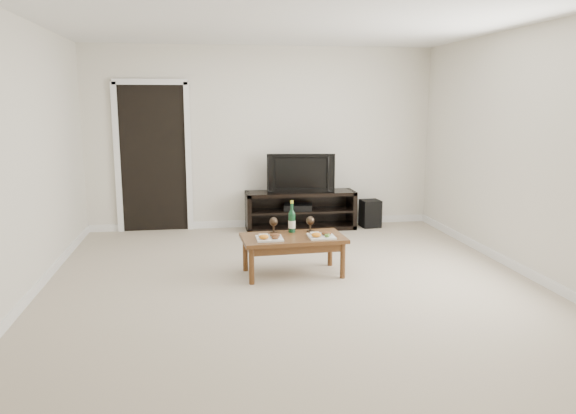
# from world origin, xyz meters

# --- Properties ---
(floor) EXTENTS (5.50, 5.50, 0.00)m
(floor) POSITION_xyz_m (0.00, 0.00, 0.00)
(floor) COLOR #C2B49C
(floor) RESTS_ON ground
(back_wall) EXTENTS (5.00, 0.04, 2.60)m
(back_wall) POSITION_xyz_m (0.00, 2.77, 1.30)
(back_wall) COLOR silver
(back_wall) RESTS_ON ground
(ceiling) EXTENTS (5.00, 5.50, 0.04)m
(ceiling) POSITION_xyz_m (0.00, 0.00, 2.62)
(ceiling) COLOR white
(ceiling) RESTS_ON back_wall
(doorway) EXTENTS (0.90, 0.02, 2.05)m
(doorway) POSITION_xyz_m (-1.55, 2.73, 1.02)
(doorway) COLOR black
(doorway) RESTS_ON ground
(media_console) EXTENTS (1.58, 0.45, 0.55)m
(media_console) POSITION_xyz_m (0.52, 2.50, 0.28)
(media_console) COLOR black
(media_console) RESTS_ON ground
(television) EXTENTS (0.97, 0.25, 0.55)m
(television) POSITION_xyz_m (0.52, 2.50, 0.83)
(television) COLOR black
(television) RESTS_ON media_console
(av_receiver) EXTENTS (0.45, 0.37, 0.08)m
(av_receiver) POSITION_xyz_m (0.48, 2.48, 0.33)
(av_receiver) COLOR black
(av_receiver) RESTS_ON media_console
(subwoofer) EXTENTS (0.29, 0.29, 0.40)m
(subwoofer) POSITION_xyz_m (1.56, 2.47, 0.20)
(subwoofer) COLOR black
(subwoofer) RESTS_ON ground
(coffee_table) EXTENTS (1.11, 0.65, 0.42)m
(coffee_table) POSITION_xyz_m (0.06, 0.36, 0.21)
(coffee_table) COLOR brown
(coffee_table) RESTS_ON ground
(plate_left) EXTENTS (0.27, 0.27, 0.07)m
(plate_left) POSITION_xyz_m (-0.20, 0.27, 0.45)
(plate_left) COLOR white
(plate_left) RESTS_ON coffee_table
(plate_right) EXTENTS (0.27, 0.27, 0.07)m
(plate_right) POSITION_xyz_m (0.35, 0.27, 0.45)
(plate_right) COLOR white
(plate_right) RESTS_ON coffee_table
(wine_bottle) EXTENTS (0.07, 0.07, 0.35)m
(wine_bottle) POSITION_xyz_m (0.08, 0.55, 0.59)
(wine_bottle) COLOR #0F391E
(wine_bottle) RESTS_ON coffee_table
(goblet_left) EXTENTS (0.09, 0.09, 0.17)m
(goblet_left) POSITION_xyz_m (-0.12, 0.56, 0.51)
(goblet_left) COLOR #32261B
(goblet_left) RESTS_ON coffee_table
(goblet_right) EXTENTS (0.09, 0.09, 0.17)m
(goblet_right) POSITION_xyz_m (0.28, 0.55, 0.51)
(goblet_right) COLOR #32261B
(goblet_right) RESTS_ON coffee_table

